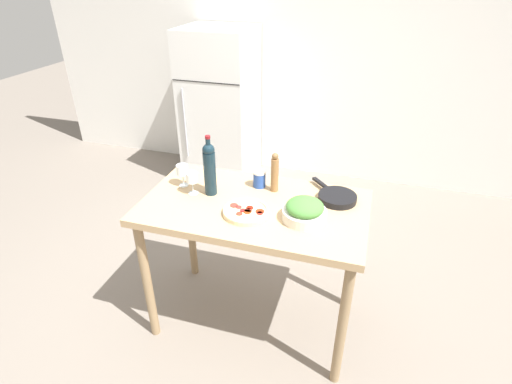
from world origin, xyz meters
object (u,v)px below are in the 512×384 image
Objects in this scene: wine_glass_far at (182,171)px; cast_iron_skillet at (337,197)px; refrigerator at (220,107)px; wine_glass_near at (192,178)px; wine_bottle at (210,168)px; pepper_mill at (275,173)px; homemade_pizza at (246,211)px; salt_canister at (259,179)px; salad_bowl at (305,211)px.

wine_glass_far reaches higher than cast_iron_skillet.
refrigerator reaches higher than wine_glass_near.
refrigerator is 2.06m from wine_bottle.
wine_glass_far is at bearing -174.02° from cast_iron_skillet.
pepper_mill is at bearing 179.35° from cast_iron_skillet.
homemade_pizza is 0.32m from salt_canister.
salad_bowl is 0.44m from salt_canister.
salt_canister is at bearing 32.93° from wine_bottle.
pepper_mill reaches higher than homemade_pizza.
pepper_mill is (0.56, 0.10, 0.02)m from wine_glass_far.
salad_bowl reaches higher than cast_iron_skillet.
wine_bottle reaches higher than salad_bowl.
cast_iron_skillet is (0.38, -0.00, -0.10)m from pepper_mill.
pepper_mill is 0.33m from homemade_pizza.
refrigerator is 6.41× the size of pepper_mill.
salad_bowl is 0.93× the size of homemade_pizza.
wine_glass_near is (-0.10, -0.03, -0.07)m from wine_bottle.
refrigerator is 2.05m from wine_glass_near.
salad_bowl is 0.33m from homemade_pizza.
refrigerator is 11.37× the size of wine_glass_far.
wine_glass_far reaches higher than homemade_pizza.
wine_glass_near is (0.59, -1.95, 0.23)m from refrigerator.
wine_glass_near is 0.54× the size of homemade_pizza.
salt_canister is (0.36, 0.20, -0.05)m from wine_glass_near.
refrigerator is 4.30× the size of wine_bottle.
salt_canister is at bearing 140.21° from salad_bowl.
salt_canister is 0.35× the size of cast_iron_skillet.
salt_canister is 0.49m from cast_iron_skillet.
wine_bottle is at bearing -11.31° from wine_glass_far.
wine_glass_near and wine_glass_far have the same top height.
cast_iron_skillet is (0.74, 0.14, -0.15)m from wine_bottle.
wine_glass_far is (-0.10, 0.07, 0.00)m from wine_glass_near.
wine_glass_far reaches higher than salad_bowl.
wine_bottle is at bearing 17.98° from wine_glass_near.
pepper_mill is 2.38× the size of salt_canister.
cast_iron_skillet is at bearing -0.65° from pepper_mill.
salad_bowl is 0.80× the size of cast_iron_skillet.
wine_bottle is 3.54× the size of salt_canister.
pepper_mill is at bearing 21.83° from wine_bottle.
cast_iron_skillet is (0.94, 0.10, -0.08)m from wine_glass_far.
wine_bottle is at bearing 150.57° from homemade_pizza.
wine_bottle reaches higher than wine_glass_far.
cast_iron_skillet reaches higher than homemade_pizza.
wine_glass_near is 0.50m from pepper_mill.
wine_glass_far is 0.58× the size of salad_bowl.
salad_bowl is 0.30m from cast_iron_skillet.
wine_bottle is 1.54× the size of salad_bowl.
refrigerator is at bearing 120.80° from pepper_mill.
salt_canister is at bearing 93.00° from homemade_pizza.
homemade_pizza is at bearing -29.43° from wine_bottle.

